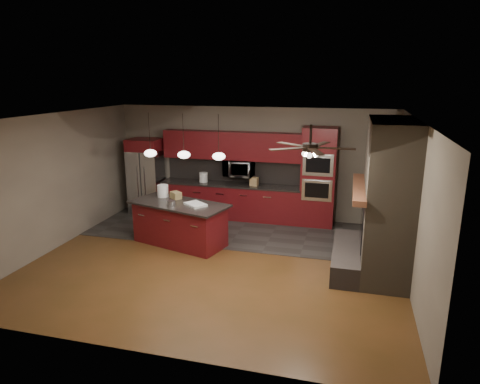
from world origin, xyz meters
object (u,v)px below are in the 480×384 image
(oven_tower, at_px, (318,177))
(microwave, at_px, (239,168))
(paint_tray, at_px, (195,204))
(cardboard_box, at_px, (176,195))
(counter_bucket, at_px, (203,177))
(kitchen_island, at_px, (180,223))
(paint_can, at_px, (171,203))
(white_bucket, at_px, (163,191))
(counter_box, at_px, (254,181))
(refrigerator, at_px, (147,176))

(oven_tower, distance_m, microwave, 1.98)
(paint_tray, height_order, cardboard_box, cardboard_box)
(oven_tower, relative_size, counter_bucket, 9.75)
(counter_bucket, bearing_deg, kitchen_island, -85.60)
(cardboard_box, bearing_deg, paint_tray, 3.91)
(paint_can, height_order, paint_tray, paint_can)
(oven_tower, xyz_separation_m, microwave, (-1.98, 0.06, 0.11))
(white_bucket, distance_m, counter_box, 2.34)
(microwave, xyz_separation_m, refrigerator, (-2.47, -0.13, -0.32))
(microwave, xyz_separation_m, cardboard_box, (-0.97, -1.75, -0.30))
(counter_box, bearing_deg, paint_can, -113.42)
(counter_bucket, bearing_deg, oven_tower, -0.15)
(microwave, distance_m, cardboard_box, 2.02)
(cardboard_box, xyz_separation_m, counter_box, (1.38, 1.65, 0.01))
(kitchen_island, xyz_separation_m, paint_can, (-0.08, -0.23, 0.51))
(kitchen_island, bearing_deg, refrigerator, 147.58)
(microwave, height_order, kitchen_island, microwave)
(microwave, xyz_separation_m, kitchen_island, (-0.77, -2.06, -0.83))
(counter_bucket, bearing_deg, counter_box, -2.13)
(kitchen_island, bearing_deg, paint_tray, 4.49)
(cardboard_box, bearing_deg, refrigerator, 169.65)
(kitchen_island, height_order, white_bucket, white_bucket)
(cardboard_box, distance_m, counter_box, 2.15)
(microwave, bearing_deg, counter_bucket, -176.91)
(oven_tower, bearing_deg, paint_can, -141.68)
(kitchen_island, relative_size, counter_bucket, 9.36)
(microwave, relative_size, paint_tray, 1.63)
(paint_tray, xyz_separation_m, cardboard_box, (-0.60, 0.39, 0.05))
(paint_can, bearing_deg, counter_box, 60.00)
(kitchen_island, height_order, paint_can, paint_can)
(white_bucket, bearing_deg, microwave, 51.98)
(refrigerator, bearing_deg, counter_bucket, 3.01)
(refrigerator, xyz_separation_m, paint_tray, (2.10, -2.01, -0.04))
(white_bucket, height_order, paint_can, white_bucket)
(white_bucket, xyz_separation_m, counter_box, (1.73, 1.58, -0.05))
(cardboard_box, bearing_deg, paint_can, -40.57)
(kitchen_island, relative_size, paint_can, 13.80)
(white_bucket, xyz_separation_m, paint_tray, (0.94, -0.46, -0.11))
(refrigerator, bearing_deg, counter_box, 0.62)
(oven_tower, xyz_separation_m, white_bucket, (-3.29, -1.62, -0.14))
(paint_can, bearing_deg, refrigerator, 127.00)
(oven_tower, bearing_deg, white_bucket, -153.76)
(refrigerator, bearing_deg, white_bucket, -53.11)
(refrigerator, height_order, paint_tray, refrigerator)
(counter_bucket, distance_m, counter_box, 1.34)
(kitchen_island, height_order, cardboard_box, cardboard_box)
(microwave, height_order, cardboard_box, microwave)
(white_bucket, relative_size, counter_bucket, 1.09)
(cardboard_box, height_order, counter_bucket, counter_bucket)
(oven_tower, xyz_separation_m, cardboard_box, (-2.94, -1.69, -0.20))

